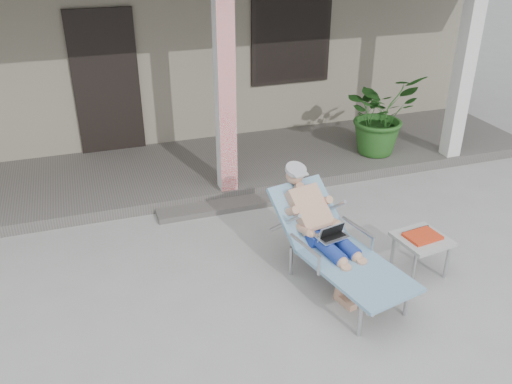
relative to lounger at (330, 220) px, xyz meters
name	(u,v)px	position (x,y,z in m)	size (l,w,h in m)	color
ground	(286,290)	(-0.48, -0.06, -0.71)	(60.00, 60.00, 0.00)	#9E9E99
house	(163,17)	(-0.48, 6.43, 0.96)	(10.40, 5.40, 3.30)	gray
porch_deck	(212,167)	(-0.48, 2.94, -0.63)	(10.00, 2.00, 0.15)	#605B56
porch_step	(234,204)	(-0.48, 1.79, -0.67)	(2.00, 0.30, 0.07)	#605B56
lounger	(330,220)	(0.00, 0.00, 0.00)	(1.01, 1.83, 1.15)	#B7B7BC
side_table	(422,241)	(0.98, -0.19, -0.33)	(0.56, 0.56, 0.45)	#A8A9A4
potted_palm	(380,114)	(2.02, 2.53, 0.05)	(1.10, 0.95, 1.22)	#26591E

